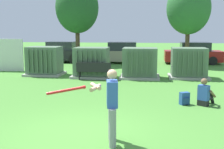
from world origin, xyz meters
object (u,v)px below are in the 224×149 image
(transformer_east, at_px, (189,63))
(parked_car_leftmost, at_px, (61,52))
(batter, at_px, (110,103))
(backpack, at_px, (185,99))
(transformer_mid_west, at_px, (92,63))
(transformer_mid_east, at_px, (140,63))
(transformer_west, at_px, (45,61))
(seated_spectator, at_px, (205,95))
(parked_car_right_of_center, at_px, (193,54))
(parked_car_left_of_center, at_px, (121,53))
(park_bench, at_px, (94,70))

(transformer_east, height_order, parked_car_leftmost, same)
(transformer_east, bearing_deg, parked_car_leftmost, 144.00)
(batter, relative_size, backpack, 3.95)
(batter, height_order, backpack, batter)
(transformer_mid_west, relative_size, transformer_mid_east, 1.00)
(transformer_west, distance_m, seated_spectator, 9.79)
(parked_car_leftmost, distance_m, parked_car_right_of_center, 10.28)
(transformer_east, height_order, parked_car_right_of_center, same)
(transformer_mid_east, bearing_deg, transformer_mid_west, -179.17)
(transformer_mid_west, distance_m, parked_car_right_of_center, 9.56)
(parked_car_leftmost, bearing_deg, transformer_mid_east, -46.96)
(transformer_mid_east, bearing_deg, parked_car_leftmost, 133.04)
(transformer_mid_west, bearing_deg, parked_car_leftmost, 118.91)
(parked_car_left_of_center, bearing_deg, transformer_east, -56.75)
(batter, distance_m, parked_car_leftmost, 17.34)
(seated_spectator, bearing_deg, batter, -126.36)
(transformer_mid_east, relative_size, parked_car_left_of_center, 0.50)
(park_bench, bearing_deg, batter, -77.10)
(backpack, bearing_deg, batter, -119.30)
(seated_spectator, bearing_deg, transformer_mid_east, 113.74)
(transformer_mid_west, xyz_separation_m, parked_car_left_of_center, (0.97, 6.86, -0.04))
(transformer_west, bearing_deg, transformer_east, -0.19)
(transformer_mid_east, height_order, batter, batter)
(transformer_west, xyz_separation_m, parked_car_leftmost, (-1.04, 6.56, -0.04))
(transformer_east, height_order, park_bench, transformer_east)
(transformer_west, xyz_separation_m, transformer_mid_east, (5.43, -0.37, 0.00))
(transformer_east, bearing_deg, seated_spectator, -91.82)
(transformer_mid_west, height_order, park_bench, transformer_mid_west)
(park_bench, bearing_deg, transformer_east, 14.60)
(batter, bearing_deg, backpack, 60.70)
(backpack, distance_m, parked_car_left_of_center, 12.79)
(transformer_mid_west, xyz_separation_m, parked_car_right_of_center, (6.43, 7.08, -0.04))
(seated_spectator, relative_size, parked_car_left_of_center, 0.23)
(backpack, bearing_deg, parked_car_leftmost, 123.42)
(transformer_east, relative_size, batter, 1.21)
(transformer_mid_west, relative_size, backpack, 4.77)
(batter, xyz_separation_m, seated_spectator, (2.83, 3.84, -0.60))
(transformer_mid_west, xyz_separation_m, backpack, (4.35, -5.46, -0.57))
(park_bench, relative_size, seated_spectator, 1.87)
(transformer_mid_west, bearing_deg, park_bench, -72.36)
(park_bench, height_order, seated_spectator, seated_spectator)
(transformer_mid_west, height_order, parked_car_right_of_center, same)
(transformer_west, height_order, backpack, transformer_west)
(transformer_west, xyz_separation_m, backpack, (7.16, -5.87, -0.57))
(parked_car_leftmost, relative_size, parked_car_right_of_center, 1.01)
(transformer_mid_east, height_order, seated_spectator, transformer_mid_east)
(transformer_mid_west, relative_size, parked_car_leftmost, 0.49)
(transformer_mid_east, bearing_deg, parked_car_right_of_center, 61.60)
(transformer_west, height_order, parked_car_left_of_center, same)
(backpack, bearing_deg, transformer_west, 140.68)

